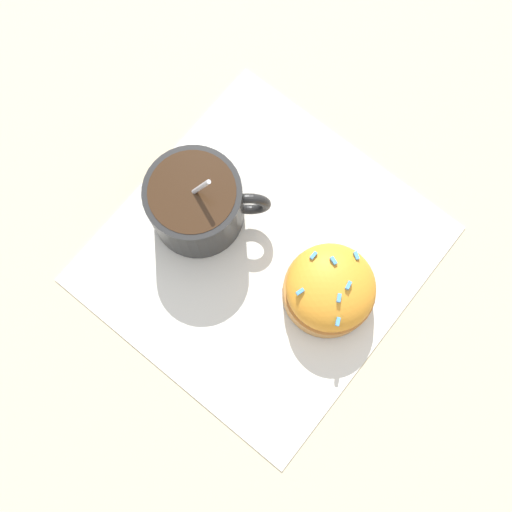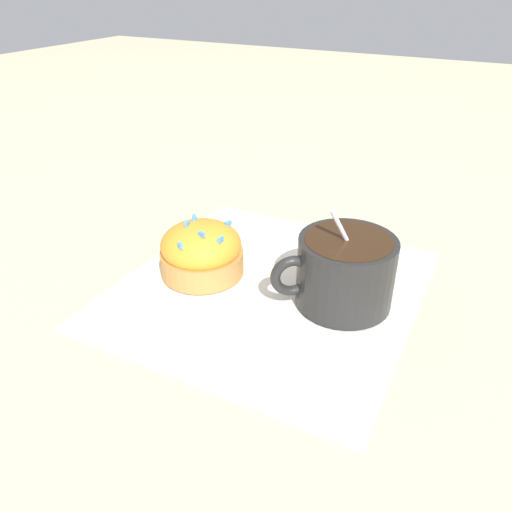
# 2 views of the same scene
# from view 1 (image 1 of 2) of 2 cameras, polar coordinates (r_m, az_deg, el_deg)

# --- Properties ---
(ground_plane) EXTENTS (3.00, 3.00, 0.00)m
(ground_plane) POSITION_cam_1_polar(r_m,az_deg,el_deg) (0.57, 0.60, 0.20)
(ground_plane) COLOR #C6B793
(paper_napkin) EXTENTS (0.27, 0.29, 0.00)m
(paper_napkin) POSITION_cam_1_polar(r_m,az_deg,el_deg) (0.56, 0.60, 0.24)
(paper_napkin) COLOR white
(paper_napkin) RESTS_ON ground_plane
(coffee_cup) EXTENTS (0.10, 0.09, 0.09)m
(coffee_cup) POSITION_cam_1_polar(r_m,az_deg,el_deg) (0.54, -5.68, 5.08)
(coffee_cup) COLOR black
(coffee_cup) RESTS_ON paper_napkin
(frosted_pastry) EXTENTS (0.08, 0.08, 0.06)m
(frosted_pastry) POSITION_cam_1_polar(r_m,az_deg,el_deg) (0.53, 7.05, -3.13)
(frosted_pastry) COLOR #C18442
(frosted_pastry) RESTS_ON paper_napkin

